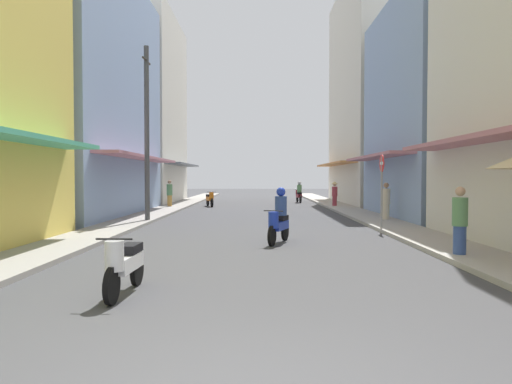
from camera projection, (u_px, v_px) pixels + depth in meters
ground_plane at (257, 214)px, 23.99m from camera, size 106.56×106.56×0.00m
sidewalk_left at (156, 213)px, 24.01m from camera, size 1.73×56.44×0.12m
sidewalk_right at (357, 213)px, 23.96m from camera, size 1.73×56.44×0.12m
building_left_mid at (70, 94)px, 22.74m from camera, size 7.05×12.85×11.73m
building_left_far at (136, 111)px, 34.90m from camera, size 7.05×10.28×13.52m
building_right_mid at (453, 110)px, 21.64m from camera, size 7.05×9.40×9.83m
building_right_far at (385, 95)px, 33.32m from camera, size 7.05×12.34×15.36m
motorbike_maroon at (299, 193)px, 35.00m from camera, size 0.55×1.81×1.58m
motorbike_white at (124, 264)px, 7.50m from camera, size 0.55×1.81×0.96m
motorbike_blue at (279, 218)px, 13.46m from camera, size 0.77×1.73×1.58m
motorbike_orange at (210, 199)px, 30.32m from camera, size 0.74×1.75×0.96m
pedestrian_midway at (335, 193)px, 29.24m from camera, size 0.44×0.44×1.62m
pedestrian_crossing at (170, 194)px, 28.65m from camera, size 0.34×0.34×1.70m
pedestrian_far at (386, 202)px, 19.79m from camera, size 0.34×0.34×1.65m
pedestrian_foreground at (460, 223)px, 10.78m from camera, size 0.34×0.34×1.66m
utility_pole at (147, 133)px, 19.43m from camera, size 0.20×1.20×7.21m
street_sign_no_entry at (382, 182)px, 16.47m from camera, size 0.07×0.60×2.65m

